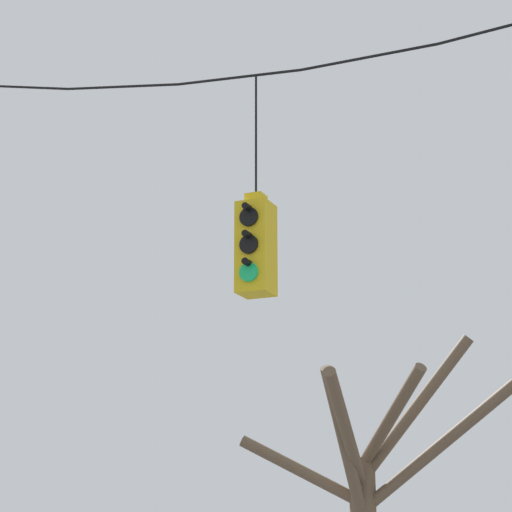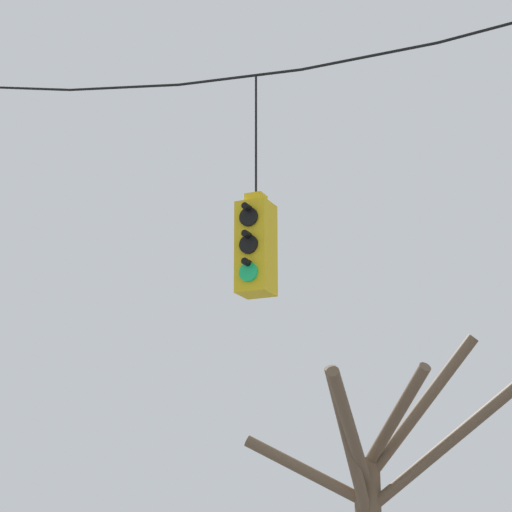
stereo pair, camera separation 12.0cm
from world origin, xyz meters
The scene contains 3 objects.
span_wire centered at (0.00, -0.49, 7.08)m, with size 10.28×0.03×0.68m.
traffic_light_near_left_pole centered at (-1.25, -0.50, 4.98)m, with size 0.34×0.46×2.42m.
bare_tree centered at (-2.00, 5.70, 2.59)m, with size 4.41×2.78×5.16m.
Camera 1 is at (2.65, -9.52, 2.14)m, focal length 70.00 mm.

